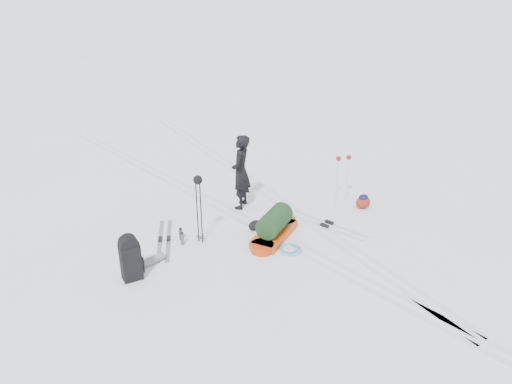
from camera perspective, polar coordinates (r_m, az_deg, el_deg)
ground at (r=11.06m, az=0.83°, el=-4.32°), size 200.00×200.00×0.00m
snow_hill_backdrop at (r=136.53m, az=-1.37°, el=-8.16°), size 359.50×192.00×162.45m
ski_tracks at (r=12.00m, az=0.44°, el=-1.82°), size 3.38×17.97×0.01m
skier at (r=11.70m, az=-1.75°, el=2.31°), size 0.78×0.75×1.80m
pulk_sled at (r=10.64m, az=2.12°, el=-4.05°), size 1.75×1.17×0.65m
expedition_rucksack at (r=9.56m, az=-13.85°, el=-7.28°), size 0.99×0.49×0.91m
ski_poles_black at (r=10.09m, az=-6.63°, el=0.43°), size 0.19×0.20×1.52m
ski_poles_silver at (r=12.09m, az=9.95°, el=3.26°), size 0.37×0.22×1.21m
touring_skis_grey at (r=10.82m, az=-10.44°, el=-5.40°), size 1.15×1.64×0.06m
touring_skis_white at (r=11.32m, az=8.10°, el=-3.75°), size 0.67×2.01×0.07m
rope_coil at (r=10.32m, az=3.94°, el=-6.52°), size 0.60×0.60×0.06m
small_daypack at (r=12.21m, az=12.14°, el=-1.06°), size 0.45×0.37×0.34m
thermos_pair at (r=10.64m, az=-8.51°, el=-5.03°), size 0.18×0.30×0.29m
stuff_sack at (r=11.01m, az=-0.07°, el=-3.82°), size 0.39×0.33×0.21m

